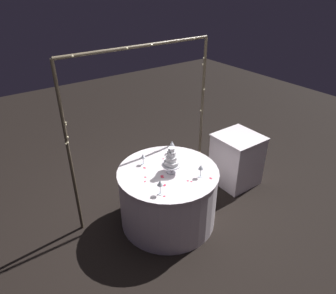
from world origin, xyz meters
name	(u,v)px	position (x,y,z in m)	size (l,w,h in m)	color
ground_plane	(168,219)	(0.00, 0.00, 0.00)	(12.00, 12.00, 0.00)	black
decorative_arch	(143,108)	(0.00, 0.50, 1.34)	(1.91, 0.06, 2.05)	#473D2D
main_table	(168,196)	(0.00, 0.00, 0.37)	(1.17, 1.17, 0.73)	white
side_table	(236,159)	(1.28, 0.09, 0.38)	(0.58, 0.58, 0.75)	white
tiered_cake	(171,160)	(0.02, -0.04, 0.89)	(0.22, 0.22, 0.32)	silver
wine_glass_0	(172,144)	(0.29, 0.31, 0.85)	(0.06, 0.06, 0.16)	silver
wine_glass_1	(160,184)	(-0.31, -0.29, 0.86)	(0.06, 0.06, 0.16)	silver
wine_glass_2	(143,157)	(-0.15, 0.29, 0.83)	(0.06, 0.06, 0.14)	silver
wine_glass_3	(201,168)	(0.23, -0.30, 0.85)	(0.06, 0.06, 0.15)	silver
rose_petal_0	(162,177)	(-0.12, -0.07, 0.73)	(0.04, 0.03, 0.00)	#E02D47
rose_petal_1	(188,181)	(0.06, -0.28, 0.73)	(0.03, 0.02, 0.00)	#E02D47
rose_petal_2	(164,196)	(-0.30, -0.35, 0.73)	(0.03, 0.02, 0.00)	#E02D47
rose_petal_3	(145,177)	(-0.28, 0.05, 0.73)	(0.03, 0.02, 0.00)	#E02D47
rose_petal_4	(211,178)	(0.30, -0.39, 0.73)	(0.04, 0.03, 0.00)	#E02D47
rose_petal_5	(164,164)	(0.04, 0.15, 0.73)	(0.02, 0.02, 0.00)	#E02D47
rose_petal_6	(191,182)	(0.08, -0.32, 0.73)	(0.03, 0.02, 0.00)	#E02D47
rose_petal_7	(145,181)	(-0.32, -0.02, 0.73)	(0.03, 0.02, 0.00)	#E02D47
rose_petal_8	(163,159)	(0.11, 0.25, 0.73)	(0.02, 0.02, 0.00)	#E02D47
rose_petal_9	(165,185)	(-0.19, -0.20, 0.73)	(0.04, 0.03, 0.00)	#E02D47
rose_petal_10	(145,168)	(-0.18, 0.21, 0.73)	(0.04, 0.03, 0.00)	#E02D47
rose_petal_11	(162,176)	(-0.11, -0.04, 0.73)	(0.04, 0.03, 0.00)	#E02D47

